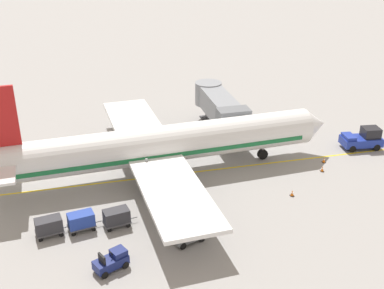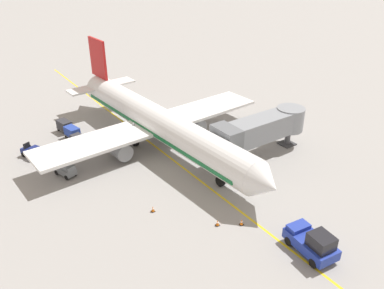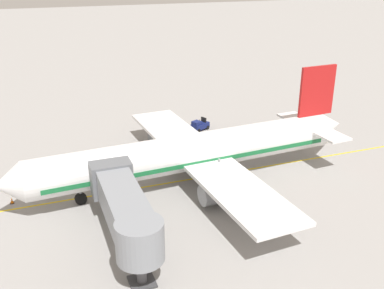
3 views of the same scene
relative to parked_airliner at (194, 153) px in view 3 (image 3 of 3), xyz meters
The scene contains 13 objects.
ground_plane 3.24m from the parked_airliner, 36.29° to the left, with size 400.00×400.00×0.00m, color gray.
gate_lead_in_line 3.24m from the parked_airliner, 36.29° to the left, with size 0.24×80.00×0.01m, color gold.
parked_airliner is the anchor object (origin of this frame).
jet_bridge 12.43m from the parked_airliner, 134.08° to the left, with size 12.65×3.50×4.98m.
baggage_tug_lead 15.11m from the parked_airliner, 23.85° to the right, with size 2.16×2.77×1.62m.
baggage_tug_trailing 12.03m from the parked_airliner, ahead, with size 1.93×2.75×1.62m.
baggage_cart_front 9.95m from the parked_airliner, 31.82° to the right, with size 1.69×2.98×1.58m.
baggage_cart_second_in_train 11.57m from the parked_airliner, 44.72° to the right, with size 1.69×2.98×1.58m.
baggage_cart_third_in_train 13.56m from the parked_airliner, 52.13° to the right, with size 1.69×2.98×1.58m.
ground_crew_wing_walker 4.27m from the parked_airliner, 13.20° to the right, with size 0.56×0.59×1.69m.
safety_cone_nose_left 17.81m from the parked_airliner, 84.52° to the left, with size 0.36×0.36×0.59m.
safety_cone_nose_right 13.69m from the parked_airliner, 57.20° to the left, with size 0.36×0.36×0.59m.
safety_cone_wing_tip 16.95m from the parked_airliner, 77.88° to the left, with size 0.36×0.36×0.59m.
Camera 3 is at (-38.63, 14.11, 20.86)m, focal length 41.57 mm.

